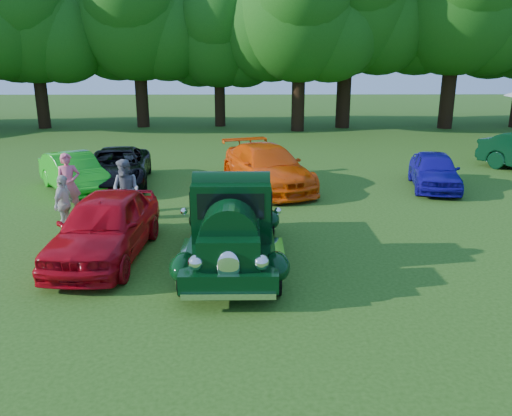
{
  "coord_description": "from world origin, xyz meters",
  "views": [
    {
      "loc": [
        0.59,
        -9.62,
        4.35
      ],
      "look_at": [
        0.74,
        1.41,
        1.1
      ],
      "focal_mm": 35.0,
      "sensor_mm": 36.0,
      "label": 1
    }
  ],
  "objects_px": {
    "back_car_black": "(117,167)",
    "back_car_blue": "(434,170)",
    "hero_pickup": "(232,226)",
    "back_car_orange": "(267,167)",
    "back_car_lime": "(74,172)",
    "spectator_pink": "(69,184)",
    "spectator_grey": "(126,191)",
    "red_convertible": "(105,226)",
    "spectator_white": "(64,204)"
  },
  "relations": [
    {
      "from": "back_car_blue",
      "to": "spectator_pink",
      "type": "distance_m",
      "value": 12.2
    },
    {
      "from": "hero_pickup",
      "to": "back_car_blue",
      "type": "bearing_deg",
      "value": 44.09
    },
    {
      "from": "back_car_lime",
      "to": "back_car_orange",
      "type": "bearing_deg",
      "value": -32.65
    },
    {
      "from": "spectator_grey",
      "to": "red_convertible",
      "type": "bearing_deg",
      "value": -64.3
    },
    {
      "from": "back_car_orange",
      "to": "spectator_pink",
      "type": "distance_m",
      "value": 6.7
    },
    {
      "from": "red_convertible",
      "to": "spectator_grey",
      "type": "height_order",
      "value": "spectator_grey"
    },
    {
      "from": "hero_pickup",
      "to": "spectator_white",
      "type": "xyz_separation_m",
      "value": [
        -4.44,
        2.02,
        -0.06
      ]
    },
    {
      "from": "back_car_orange",
      "to": "red_convertible",
      "type": "bearing_deg",
      "value": -140.92
    },
    {
      "from": "spectator_pink",
      "to": "spectator_grey",
      "type": "height_order",
      "value": "spectator_pink"
    },
    {
      "from": "back_car_black",
      "to": "back_car_blue",
      "type": "bearing_deg",
      "value": -11.26
    },
    {
      "from": "back_car_lime",
      "to": "back_car_blue",
      "type": "relative_size",
      "value": 1.05
    },
    {
      "from": "back_car_black",
      "to": "spectator_white",
      "type": "bearing_deg",
      "value": -98.33
    },
    {
      "from": "back_car_orange",
      "to": "back_car_black",
      "type": "bearing_deg",
      "value": 154.92
    },
    {
      "from": "back_car_blue",
      "to": "back_car_orange",
      "type": "bearing_deg",
      "value": -169.87
    },
    {
      "from": "back_car_lime",
      "to": "back_car_black",
      "type": "bearing_deg",
      "value": -2.16
    },
    {
      "from": "back_car_black",
      "to": "spectator_grey",
      "type": "distance_m",
      "value": 4.5
    },
    {
      "from": "hero_pickup",
      "to": "back_car_lime",
      "type": "distance_m",
      "value": 8.65
    },
    {
      "from": "back_car_orange",
      "to": "back_car_blue",
      "type": "xyz_separation_m",
      "value": [
        5.92,
        -0.15,
        -0.11
      ]
    },
    {
      "from": "hero_pickup",
      "to": "spectator_pink",
      "type": "bearing_deg",
      "value": 142.8
    },
    {
      "from": "red_convertible",
      "to": "back_car_black",
      "type": "xyz_separation_m",
      "value": [
        -1.5,
        7.02,
        -0.09
      ]
    },
    {
      "from": "red_convertible",
      "to": "spectator_white",
      "type": "xyz_separation_m",
      "value": [
        -1.53,
        1.68,
        0.03
      ]
    },
    {
      "from": "back_car_lime",
      "to": "back_car_blue",
      "type": "height_order",
      "value": "back_car_lime"
    },
    {
      "from": "spectator_pink",
      "to": "spectator_grey",
      "type": "xyz_separation_m",
      "value": [
        1.81,
        -0.64,
        -0.03
      ]
    },
    {
      "from": "hero_pickup",
      "to": "back_car_black",
      "type": "height_order",
      "value": "hero_pickup"
    },
    {
      "from": "back_car_lime",
      "to": "spectator_pink",
      "type": "distance_m",
      "value": 2.92
    },
    {
      "from": "hero_pickup",
      "to": "back_car_orange",
      "type": "relative_size",
      "value": 0.96
    },
    {
      "from": "spectator_grey",
      "to": "back_car_blue",
      "type": "bearing_deg",
      "value": 42.21
    },
    {
      "from": "back_car_black",
      "to": "spectator_pink",
      "type": "height_order",
      "value": "spectator_pink"
    },
    {
      "from": "hero_pickup",
      "to": "spectator_white",
      "type": "bearing_deg",
      "value": 155.51
    },
    {
      "from": "back_car_orange",
      "to": "spectator_grey",
      "type": "bearing_deg",
      "value": -157.03
    },
    {
      "from": "back_car_black",
      "to": "hero_pickup",
      "type": "bearing_deg",
      "value": -67.05
    },
    {
      "from": "red_convertible",
      "to": "back_car_orange",
      "type": "xyz_separation_m",
      "value": [
        3.92,
        6.53,
        0.0
      ]
    },
    {
      "from": "hero_pickup",
      "to": "back_car_black",
      "type": "relative_size",
      "value": 1.05
    },
    {
      "from": "back_car_orange",
      "to": "back_car_lime",
      "type": "bearing_deg",
      "value": 163.24
    },
    {
      "from": "back_car_orange",
      "to": "back_car_blue",
      "type": "relative_size",
      "value": 1.37
    },
    {
      "from": "hero_pickup",
      "to": "spectator_grey",
      "type": "xyz_separation_m",
      "value": [
        -3.08,
        3.07,
        0.04
      ]
    },
    {
      "from": "hero_pickup",
      "to": "back_car_orange",
      "type": "distance_m",
      "value": 6.94
    },
    {
      "from": "spectator_white",
      "to": "back_car_orange",
      "type": "bearing_deg",
      "value": -42.88
    },
    {
      "from": "back_car_black",
      "to": "spectator_grey",
      "type": "height_order",
      "value": "spectator_grey"
    },
    {
      "from": "spectator_grey",
      "to": "back_car_orange",
      "type": "bearing_deg",
      "value": 65.08
    },
    {
      "from": "red_convertible",
      "to": "spectator_pink",
      "type": "distance_m",
      "value": 3.91
    },
    {
      "from": "spectator_pink",
      "to": "red_convertible",
      "type": "bearing_deg",
      "value": -79.44
    },
    {
      "from": "spectator_white",
      "to": "spectator_grey",
      "type": "bearing_deg",
      "value": -47.08
    },
    {
      "from": "back_car_black",
      "to": "back_car_blue",
      "type": "xyz_separation_m",
      "value": [
        11.34,
        -0.65,
        -0.02
      ]
    },
    {
      "from": "back_car_blue",
      "to": "red_convertible",
      "type": "bearing_deg",
      "value": -135.44
    },
    {
      "from": "spectator_grey",
      "to": "spectator_white",
      "type": "height_order",
      "value": "spectator_grey"
    },
    {
      "from": "spectator_pink",
      "to": "spectator_white",
      "type": "distance_m",
      "value": 1.75
    },
    {
      "from": "back_car_orange",
      "to": "spectator_grey",
      "type": "height_order",
      "value": "spectator_grey"
    },
    {
      "from": "back_car_lime",
      "to": "spectator_pink",
      "type": "relative_size",
      "value": 2.17
    },
    {
      "from": "hero_pickup",
      "to": "spectator_grey",
      "type": "relative_size",
      "value": 2.83
    }
  ]
}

